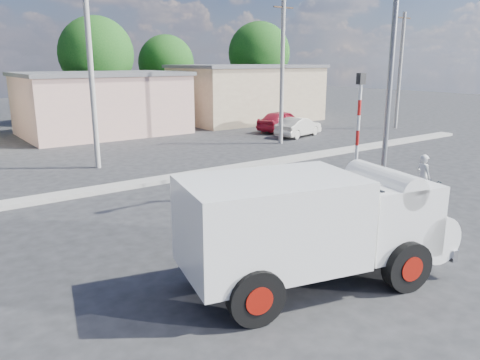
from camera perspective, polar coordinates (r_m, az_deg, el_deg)
ground_plane at (r=13.38m, az=9.60°, el=-6.63°), size 120.00×120.00×0.00m
median at (r=19.51m, az=-7.38°, el=0.39°), size 40.00×0.80×0.16m
truck at (r=10.18m, az=9.60°, el=-5.22°), size 6.31×3.51×2.47m
bicycle at (r=16.42m, az=21.23°, el=-1.73°), size 1.91×1.04×0.95m
cyclist at (r=16.34m, az=21.32°, el=-0.74°), size 0.49×0.63×1.53m
car_cream at (r=30.52m, az=7.15°, el=6.44°), size 3.92×2.20×1.22m
car_red at (r=32.66m, az=5.16°, el=7.20°), size 4.49×2.65×1.44m
traffic_pole at (r=16.05m, az=14.20°, el=6.21°), size 0.28×0.18×4.36m
streetlight at (r=16.46m, az=17.71°, el=14.45°), size 2.34×0.22×9.00m
building_row at (r=32.38m, az=-17.99°, el=9.02°), size 37.80×7.30×4.44m
tree_row at (r=39.24m, az=-17.64°, el=14.05°), size 43.62×7.43×8.42m
utility_poles at (r=24.04m, az=-5.48°, el=12.66°), size 35.40×0.24×8.00m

